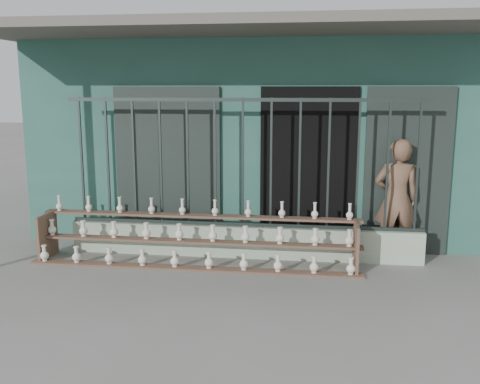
# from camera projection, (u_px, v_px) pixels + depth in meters

# --- Properties ---
(ground) EXTENTS (60.00, 60.00, 0.00)m
(ground) POSITION_uv_depth(u_px,v_px,m) (229.00, 289.00, 6.40)
(ground) COLOR slate
(workshop_building) EXTENTS (7.40, 6.60, 3.21)m
(workshop_building) POSITION_uv_depth(u_px,v_px,m) (263.00, 128.00, 10.21)
(workshop_building) COLOR #2A5A4D
(workshop_building) RESTS_ON ground
(parapet_wall) EXTENTS (5.00, 0.20, 0.45)m
(parapet_wall) POSITION_uv_depth(u_px,v_px,m) (243.00, 241.00, 7.63)
(parapet_wall) COLOR #ABBFA4
(parapet_wall) RESTS_ON ground
(security_fence) EXTENTS (5.00, 0.04, 1.80)m
(security_fence) POSITION_uv_depth(u_px,v_px,m) (243.00, 163.00, 7.41)
(security_fence) COLOR #283330
(security_fence) RESTS_ON parapet_wall
(shelf_rack) EXTENTS (4.50, 0.68, 0.85)m
(shelf_rack) POSITION_uv_depth(u_px,v_px,m) (195.00, 239.00, 7.28)
(shelf_rack) COLOR brown
(shelf_rack) RESTS_ON ground
(elderly_woman) EXTENTS (0.65, 0.46, 1.69)m
(elderly_woman) POSITION_uv_depth(u_px,v_px,m) (396.00, 199.00, 7.48)
(elderly_woman) COLOR brown
(elderly_woman) RESTS_ON ground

